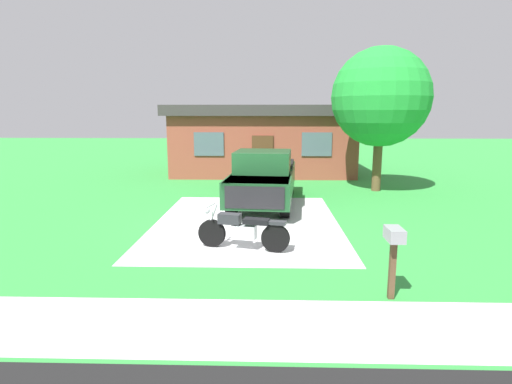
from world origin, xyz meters
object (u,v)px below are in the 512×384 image
neighbor_house (263,139)px  pickup_truck (264,177)px  motorcycle (242,230)px  shade_tree (381,97)px  mailbox (394,244)px

neighbor_house → pickup_truck: bearing=-89.1°
motorcycle → shade_tree: 9.69m
pickup_truck → shade_tree: 5.97m
pickup_truck → mailbox: (2.26, -7.52, 0.03)m
pickup_truck → shade_tree: (4.57, 2.65, 2.78)m
mailbox → motorcycle: bearing=136.8°
mailbox → neighbor_house: bearing=98.9°
neighbor_house → motorcycle: bearing=-91.5°
motorcycle → pickup_truck: bearing=84.7°
shade_tree → neighbor_house: shade_tree is taller
mailbox → shade_tree: bearing=77.2°
mailbox → neighbor_house: (-2.39, 15.25, 0.81)m
motorcycle → pickup_truck: pickup_truck is taller
neighbor_house → mailbox: bearing=-81.1°
motorcycle → neighbor_house: size_ratio=0.23×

